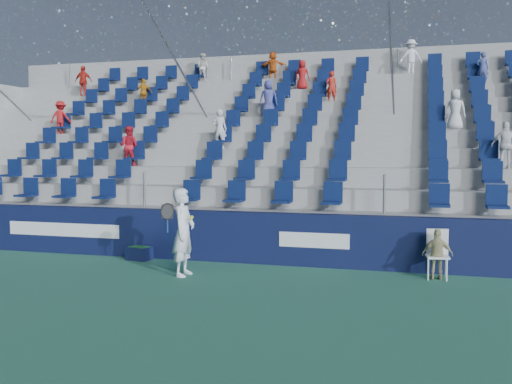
% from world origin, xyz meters
% --- Properties ---
extents(ground, '(70.00, 70.00, 0.00)m').
position_xyz_m(ground, '(0.00, 0.00, 0.00)').
color(ground, '#2F6F55').
rests_on(ground, ground).
extents(sponsor_wall, '(24.00, 0.32, 1.20)m').
position_xyz_m(sponsor_wall, '(0.00, 3.15, 0.60)').
color(sponsor_wall, '#10163B').
rests_on(sponsor_wall, ground).
extents(grandstand, '(24.00, 8.17, 6.63)m').
position_xyz_m(grandstand, '(-0.00, 8.24, 2.14)').
color(grandstand, '#A3A39E').
rests_on(grandstand, ground).
extents(tennis_player, '(0.69, 0.68, 1.85)m').
position_xyz_m(tennis_player, '(-0.99, 1.41, 0.93)').
color(tennis_player, white).
rests_on(tennis_player, ground).
extents(line_judge_chair, '(0.49, 0.51, 1.01)m').
position_xyz_m(line_judge_chair, '(4.14, 2.66, 0.58)').
color(line_judge_chair, white).
rests_on(line_judge_chair, ground).
extents(line_judge, '(0.62, 0.28, 1.03)m').
position_xyz_m(line_judge, '(4.14, 2.50, 0.52)').
color(line_judge, tan).
rests_on(line_judge, ground).
extents(ball_bin, '(0.64, 0.48, 0.33)m').
position_xyz_m(ball_bin, '(-2.73, 2.75, 0.18)').
color(ball_bin, '#0F1539').
rests_on(ball_bin, ground).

